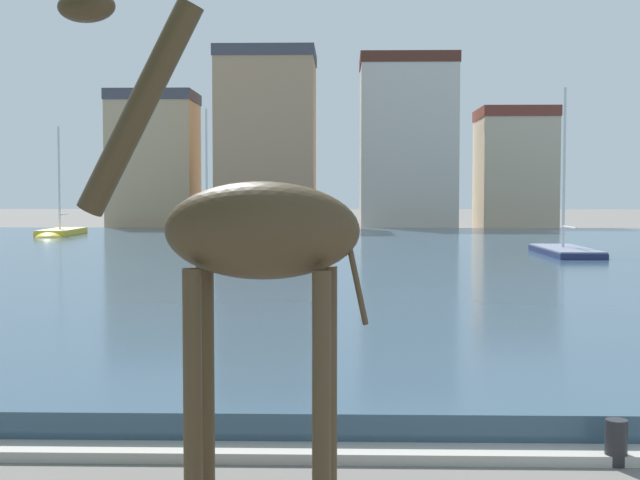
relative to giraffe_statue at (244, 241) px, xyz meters
The scene contains 11 objects.
harbor_water 28.25m from the giraffe_statue, 88.21° to the left, with size 79.60×52.15×0.44m, color #334C60.
quay_edge_coping 3.18m from the giraffe_statue, 64.16° to the left, with size 79.60×0.50×0.12m, color #ADA89E.
giraffe_statue is the anchor object (origin of this frame).
sailboat_black 44.76m from the giraffe_statue, 99.25° to the left, with size 2.34×7.06×7.84m.
sailboat_navy 30.14m from the giraffe_statue, 70.96° to the left, with size 1.81×6.55×7.16m.
sailboat_yellow 45.66m from the giraffe_statue, 109.97° to the left, with size 1.97×6.02×6.73m.
mooring_bollard 4.76m from the giraffe_statue, 23.50° to the left, with size 0.24×0.24×0.50m, color #232326.
townhouse_corner_house 59.36m from the giraffe_statue, 102.86° to the left, with size 6.28×5.53×10.35m.
townhouse_narrow_midrow 56.89m from the giraffe_statue, 94.74° to the left, with size 7.09×6.80×13.15m.
townhouse_tall_gabled 58.89m from the giraffe_statue, 84.47° to the left, with size 7.14×5.71×13.00m.
townhouse_wide_warehouse 61.51m from the giraffe_statue, 76.94° to the left, with size 5.61×6.14×9.25m.
Camera 1 is at (0.00, -0.94, 2.96)m, focal length 49.68 mm.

